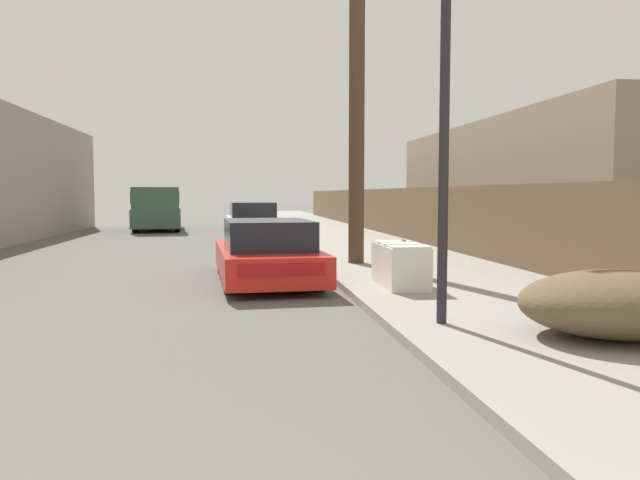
{
  "coord_description": "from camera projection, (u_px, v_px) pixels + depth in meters",
  "views": [
    {
      "loc": [
        1.38,
        -1.71,
        1.66
      ],
      "look_at": [
        3.03,
        10.27,
        0.77
      ],
      "focal_mm": 35.0,
      "sensor_mm": 36.0,
      "label": 1
    }
  ],
  "objects": [
    {
      "name": "building_right_house",
      "position": [
        549.0,
        182.0,
        22.89
      ],
      "size": [
        6.0,
        17.08,
        4.22
      ],
      "primitive_type": "cube",
      "color": "gray",
      "rests_on": "ground"
    },
    {
      "name": "car_parked_mid",
      "position": [
        252.0,
        222.0,
        22.77
      ],
      "size": [
        1.96,
        4.48,
        1.36
      ],
      "rotation": [
        0.0,
        0.0,
        0.04
      ],
      "color": "silver",
      "rests_on": "ground"
    },
    {
      "name": "parked_sports_car_red",
      "position": [
        266.0,
        253.0,
        11.77
      ],
      "size": [
        2.02,
        4.63,
        1.18
      ],
      "rotation": [
        0.0,
        0.0,
        0.06
      ],
      "color": "red",
      "rests_on": "ground"
    },
    {
      "name": "brush_pile",
      "position": [
        616.0,
        303.0,
        6.75
      ],
      "size": [
        2.12,
        1.78,
        0.72
      ],
      "color": "brown",
      "rests_on": "sidewalk_curb"
    },
    {
      "name": "street_lamp",
      "position": [
        444.0,
        111.0,
        7.27
      ],
      "size": [
        0.26,
        0.26,
        4.29
      ],
      "color": "#232326",
      "rests_on": "sidewalk_curb"
    },
    {
      "name": "wooden_fence",
      "position": [
        380.0,
        210.0,
        25.23
      ],
      "size": [
        0.08,
        42.74,
        1.75
      ],
      "primitive_type": "cube",
      "color": "brown",
      "rests_on": "sidewalk_curb"
    },
    {
      "name": "discarded_fridge",
      "position": [
        400.0,
        264.0,
        10.49
      ],
      "size": [
        0.69,
        1.61,
        0.74
      ],
      "rotation": [
        0.0,
        0.0,
        -0.02
      ],
      "color": "silver",
      "rests_on": "sidewalk_curb"
    },
    {
      "name": "pickup_truck",
      "position": [
        157.0,
        210.0,
        27.98
      ],
      "size": [
        2.51,
        5.39,
        1.95
      ],
      "rotation": [
        0.0,
        0.0,
        3.23
      ],
      "color": "#385647",
      "rests_on": "ground"
    },
    {
      "name": "sidewalk_curb",
      "position": [
        331.0,
        233.0,
        25.56
      ],
      "size": [
        4.2,
        63.0,
        0.12
      ],
      "primitive_type": "cube",
      "color": "gray",
      "rests_on": "ground"
    },
    {
      "name": "utility_pole",
      "position": [
        357.0,
        48.0,
        13.66
      ],
      "size": [
        1.8,
        0.35,
        9.3
      ],
      "color": "#4C3826",
      "rests_on": "sidewalk_curb"
    }
  ]
}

